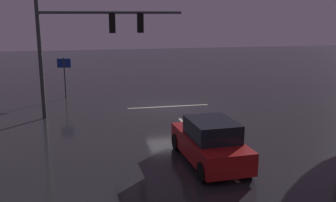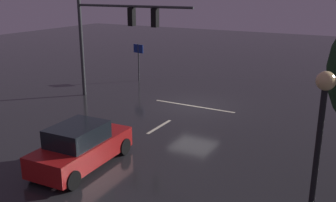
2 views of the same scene
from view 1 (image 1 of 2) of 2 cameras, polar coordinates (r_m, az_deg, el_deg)
ground_plane at (r=23.24m, az=0.05°, el=-0.79°), size 80.00×80.00×0.00m
traffic_signal_assembly at (r=20.84m, az=-12.04°, el=9.57°), size 7.69×0.47×6.53m
lane_dash_far at (r=19.48m, az=2.54°, el=-3.49°), size 0.16×2.20×0.01m
lane_dash_mid at (r=14.09m, az=8.82°, el=-10.19°), size 0.16×2.20×0.01m
stop_bar at (r=23.17m, az=0.09°, el=-0.82°), size 5.00×0.16×0.01m
car_approaching at (r=14.40m, az=6.33°, el=-6.20°), size 2.08×4.44×1.70m
route_sign at (r=26.02m, az=-15.32°, el=4.63°), size 0.90×0.23×2.72m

